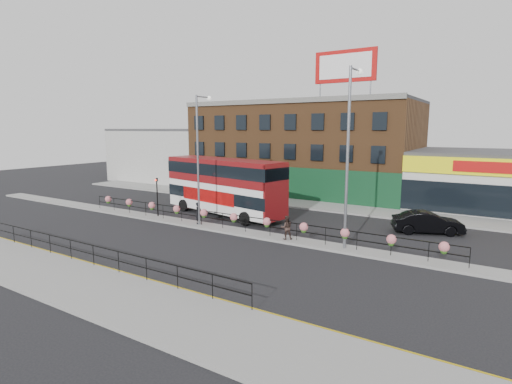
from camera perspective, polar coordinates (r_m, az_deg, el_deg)
The scene contains 19 objects.
ground at distance 28.87m, azimuth -3.17°, elevation -5.71°, with size 120.00×120.00×0.00m, color black.
south_pavement at distance 20.72m, azimuth -23.12°, elevation -12.26°, with size 60.00×4.00×0.15m, color gray.
north_pavement at distance 39.03m, azimuth 7.02°, elevation -1.75°, with size 60.00×4.00×0.15m, color gray.
median at distance 28.85m, azimuth -3.17°, elevation -5.56°, with size 60.00×1.60×0.15m, color gray.
yellow_line_inner at distance 22.03m, azimuth -18.13°, elevation -10.89°, with size 60.00×0.10×0.01m, color gold.
yellow_line_outer at distance 21.92m, azimuth -18.50°, elevation -11.00°, with size 60.00×0.10×0.01m, color gold.
brick_building at distance 47.30m, azimuth 6.84°, elevation 6.31°, with size 25.00×12.21×10.30m.
supermarket at distance 42.95m, azimuth 31.64°, elevation 1.43°, with size 15.00×12.25×5.30m.
warehouse_west at distance 58.95m, azimuth -11.35°, elevation 5.29°, with size 15.50×12.00×7.30m.
billboard at distance 40.58m, azimuth 12.62°, elevation 17.12°, with size 6.00×0.29×4.40m.
median_railing at distance 28.62m, azimuth -3.19°, elevation -3.68°, with size 30.04×0.56×1.23m.
south_railing at distance 23.03m, azimuth -22.25°, elevation -7.75°, with size 20.04×0.05×1.12m.
double_decker_bus at distance 33.80m, azimuth -4.61°, elevation 1.57°, with size 12.22×5.02×4.82m.
car at distance 30.76m, azimuth 23.29°, elevation -4.03°, with size 4.99×3.35×1.56m, color black.
pedestrian_a at distance 30.76m, azimuth -8.21°, elevation -2.99°, with size 0.50×0.66×1.65m, color black.
pedestrian_b at distance 26.29m, azimuth 4.37°, elevation -5.08°, with size 0.97×0.94×1.58m, color #352621.
lamp_column_west at distance 30.09m, azimuth -8.03°, elevation 6.13°, with size 0.35×1.69×9.63m.
lamp_column_east at distance 24.36m, azimuth 13.22°, elevation 6.89°, with size 0.39×1.89×10.77m.
traffic_light_median at distance 33.81m, azimuth -13.97°, elevation 0.49°, with size 0.15×0.28×3.65m.
Camera 1 is at (16.12, -22.79, 7.36)m, focal length 28.00 mm.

